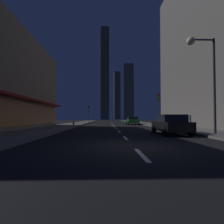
{
  "coord_description": "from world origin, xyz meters",
  "views": [
    {
      "loc": [
        -1.17,
        -8.1,
        1.21
      ],
      "look_at": [
        0.0,
        27.57,
        2.34
      ],
      "focal_mm": 29.91,
      "sensor_mm": 36.0,
      "label": 1
    }
  ],
  "objects_px": {
    "car_parked_near": "(171,124)",
    "traffic_light_near_right": "(158,102)",
    "car_parked_far": "(132,120)",
    "fire_hydrant_far_left": "(74,123)",
    "traffic_light_far_left": "(89,110)",
    "street_lamp_right": "(202,61)"
  },
  "relations": [
    {
      "from": "fire_hydrant_far_left",
      "to": "car_parked_far",
      "type": "bearing_deg",
      "value": 31.6
    },
    {
      "from": "car_parked_near",
      "to": "traffic_light_far_left",
      "type": "relative_size",
      "value": 1.01
    },
    {
      "from": "car_parked_near",
      "to": "traffic_light_near_right",
      "type": "bearing_deg",
      "value": 79.16
    },
    {
      "from": "car_parked_far",
      "to": "fire_hydrant_far_left",
      "type": "height_order",
      "value": "car_parked_far"
    },
    {
      "from": "fire_hydrant_far_left",
      "to": "traffic_light_near_right",
      "type": "bearing_deg",
      "value": -19.59
    },
    {
      "from": "traffic_light_near_right",
      "to": "car_parked_far",
      "type": "bearing_deg",
      "value": 100.86
    },
    {
      "from": "car_parked_near",
      "to": "car_parked_far",
      "type": "bearing_deg",
      "value": 90.0
    },
    {
      "from": "car_parked_far",
      "to": "car_parked_near",
      "type": "bearing_deg",
      "value": -90.0
    },
    {
      "from": "car_parked_near",
      "to": "traffic_light_near_right",
      "type": "height_order",
      "value": "traffic_light_near_right"
    },
    {
      "from": "car_parked_near",
      "to": "traffic_light_near_right",
      "type": "relative_size",
      "value": 1.01
    },
    {
      "from": "car_parked_far",
      "to": "traffic_light_near_right",
      "type": "bearing_deg",
      "value": -79.14
    },
    {
      "from": "fire_hydrant_far_left",
      "to": "traffic_light_far_left",
      "type": "distance_m",
      "value": 19.42
    },
    {
      "from": "traffic_light_near_right",
      "to": "street_lamp_right",
      "type": "height_order",
      "value": "street_lamp_right"
    },
    {
      "from": "fire_hydrant_far_left",
      "to": "traffic_light_near_right",
      "type": "height_order",
      "value": "traffic_light_near_right"
    },
    {
      "from": "traffic_light_near_right",
      "to": "street_lamp_right",
      "type": "distance_m",
      "value": 11.28
    },
    {
      "from": "car_parked_near",
      "to": "traffic_light_far_left",
      "type": "xyz_separation_m",
      "value": [
        -9.1,
        33.2,
        2.45
      ]
    },
    {
      "from": "car_parked_far",
      "to": "fire_hydrant_far_left",
      "type": "relative_size",
      "value": 6.48
    },
    {
      "from": "car_parked_far",
      "to": "fire_hydrant_far_left",
      "type": "distance_m",
      "value": 11.16
    },
    {
      "from": "traffic_light_near_right",
      "to": "traffic_light_far_left",
      "type": "xyz_separation_m",
      "value": [
        -11.0,
        23.28,
        0.0
      ]
    },
    {
      "from": "fire_hydrant_far_left",
      "to": "street_lamp_right",
      "type": "xyz_separation_m",
      "value": [
        11.28,
        -15.19,
        4.61
      ]
    },
    {
      "from": "traffic_light_far_left",
      "to": "car_parked_near",
      "type": "bearing_deg",
      "value": -74.67
    },
    {
      "from": "car_parked_near",
      "to": "traffic_light_near_right",
      "type": "xyz_separation_m",
      "value": [
        1.9,
        9.92,
        2.45
      ]
    }
  ]
}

